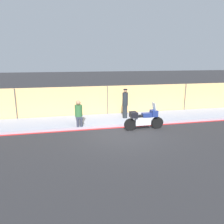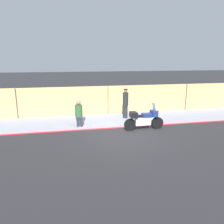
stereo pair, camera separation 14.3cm
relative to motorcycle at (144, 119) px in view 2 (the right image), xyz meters
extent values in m
plane|color=#262628|center=(-1.33, -0.67, -0.60)|extent=(120.00, 120.00, 0.00)
cube|color=#8E93A3|center=(-1.33, 2.07, -0.53)|extent=(43.33, 2.73, 0.13)
cube|color=red|center=(-1.33, 0.62, -0.59)|extent=(43.33, 0.18, 0.01)
cube|color=#E5B26B|center=(-1.33, 3.53, 0.42)|extent=(41.16, 0.08, 2.03)
cylinder|color=#4C4C51|center=(-7.16, 3.43, 0.42)|extent=(0.05, 0.05, 2.03)
cylinder|color=#4C4C51|center=(-1.33, 3.43, 0.42)|extent=(0.05, 0.05, 2.03)
cylinder|color=#4C4C51|center=(4.51, 3.43, 0.42)|extent=(0.05, 0.05, 2.03)
cylinder|color=black|center=(0.81, 0.00, -0.27)|extent=(0.66, 0.14, 0.66)
cylinder|color=black|center=(-0.77, 0.00, -0.27)|extent=(0.66, 0.14, 0.66)
cube|color=silver|center=(-0.06, 0.00, -0.10)|extent=(0.87, 0.29, 0.46)
cube|color=navy|center=(0.16, 0.00, 0.21)|extent=(0.52, 0.31, 0.22)
cube|color=black|center=(-0.15, 0.00, 0.17)|extent=(0.60, 0.28, 0.10)
cube|color=navy|center=(0.58, 0.00, 0.29)|extent=(0.32, 0.48, 0.34)
cube|color=silver|center=(0.58, 0.00, 0.67)|extent=(0.11, 0.42, 0.42)
cube|color=black|center=(-0.59, 0.00, 0.27)|extent=(0.36, 0.51, 0.30)
cylinder|color=#1E2328|center=(-0.46, 2.12, -0.06)|extent=(0.29, 0.29, 0.81)
cylinder|color=#1E2328|center=(-0.46, 2.12, 0.75)|extent=(0.35, 0.35, 0.81)
sphere|color=#A37556|center=(-0.46, 2.12, 1.27)|extent=(0.22, 0.22, 0.22)
cylinder|color=black|center=(-0.46, 2.12, 1.36)|extent=(0.25, 0.25, 0.05)
cylinder|color=#2D3342|center=(-3.53, 0.82, -0.24)|extent=(0.14, 0.14, 0.45)
cylinder|color=#2D3342|center=(-3.34, 0.82, -0.24)|extent=(0.14, 0.14, 0.45)
cube|color=#2D3342|center=(-3.44, 1.05, -0.01)|extent=(0.37, 0.45, 0.10)
cylinder|color=#2D6033|center=(-3.44, 1.27, 0.35)|extent=(0.43, 0.43, 0.64)
sphere|color=#A37556|center=(-3.44, 1.27, 0.81)|extent=(0.27, 0.27, 0.27)
camera|label=1|loc=(-4.21, -10.85, 3.17)|focal=35.00mm
camera|label=2|loc=(-4.07, -10.88, 3.17)|focal=35.00mm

